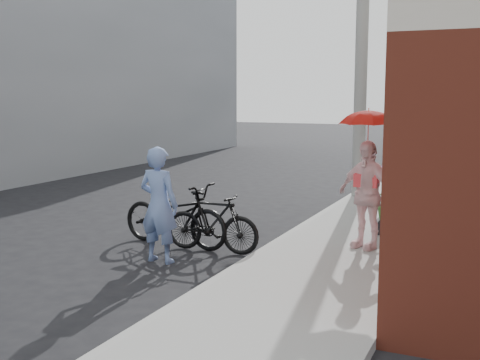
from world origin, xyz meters
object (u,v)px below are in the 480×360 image
Objects in this scene: bike_left at (175,214)px; planter at (389,227)px; officer at (159,205)px; bike_right at (212,222)px; kimono_woman at (366,194)px; utility_pole at (362,46)px.

planter is at bearing -54.03° from bike_left.
officer is 1.00m from bike_right.
kimono_woman is (2.94, 0.69, 0.42)m from bike_left.
bike_right is (0.45, 0.81, -0.38)m from officer.
utility_pole reaches higher than bike_left.
utility_pole reaches higher than planter.
officer is 3.95m from planter.
officer is 1.01m from bike_left.
bike_right is at bearing -100.38° from utility_pole.
bike_left is 3.58m from planter.
bike_right is (-0.99, -5.43, -3.03)m from utility_pole.
officer is 3.11m from kimono_woman.
kimono_woman is (2.21, 0.80, 0.47)m from bike_right.
planter is (3.09, 1.79, -0.29)m from bike_left.
officer is at bearing -136.08° from planter.
bike_right is 3.78× the size of planter.
bike_right is (0.72, -0.11, -0.05)m from bike_left.
kimono_woman is at bearing -71.58° from bike_right.
bike_left is 4.76× the size of planter.
officer is (-1.44, -6.23, -2.65)m from utility_pole.
kimono_woman reaches higher than bike_right.
bike_right reaches higher than planter.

